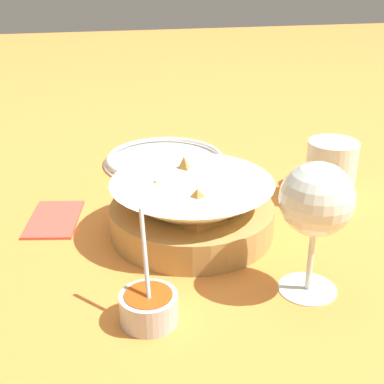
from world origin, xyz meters
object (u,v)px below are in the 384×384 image
object	(u,v)px
beer_mug	(330,173)
side_plate	(165,159)
food_basket	(192,209)
sauce_cup	(149,306)
wine_glass	(316,203)

from	to	relation	value
beer_mug	side_plate	world-z (taller)	beer_mug
food_basket	beer_mug	world-z (taller)	same
beer_mug	sauce_cup	bearing A→B (deg)	127.85
beer_mug	food_basket	bearing A→B (deg)	105.73
food_basket	beer_mug	distance (m)	0.25
food_basket	side_plate	xyz separation A→B (m)	(0.28, -0.00, -0.03)
food_basket	sauce_cup	xyz separation A→B (m)	(-0.19, 0.09, -0.02)
wine_glass	side_plate	bearing A→B (deg)	13.18
wine_glass	beer_mug	distance (m)	0.28
beer_mug	side_plate	size ratio (longest dim) A/B	0.51
food_basket	sauce_cup	bearing A→B (deg)	155.06
sauce_cup	beer_mug	distance (m)	0.41
wine_glass	sauce_cup	bearing A→B (deg)	95.94
food_basket	beer_mug	xyz separation A→B (m)	(0.07, -0.24, 0.01)
food_basket	side_plate	size ratio (longest dim) A/B	1.00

